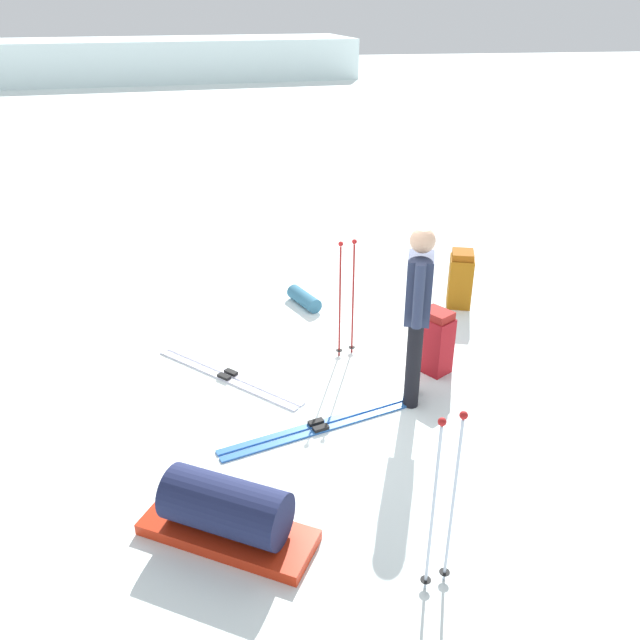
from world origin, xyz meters
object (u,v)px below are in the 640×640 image
at_px(ski_pair_near, 318,427).
at_px(ski_poles_planted_far, 347,293).
at_px(skier_standing, 418,308).
at_px(ski_pair_far, 228,376).
at_px(backpack_bright, 435,342).
at_px(sleeping_mat_rolled, 304,299).
at_px(backpack_large_dark, 460,279).
at_px(ski_poles_planted_near, 444,496).
at_px(gear_sled, 226,513).

bearing_deg(ski_pair_near, ski_poles_planted_far, 69.33).
relative_size(skier_standing, ski_pair_far, 1.20).
xyz_separation_m(ski_pair_near, backpack_bright, (1.30, 0.81, 0.32)).
height_order(skier_standing, sleeping_mat_rolled, skier_standing).
xyz_separation_m(backpack_large_dark, backpack_bright, (-0.79, -1.46, -0.01)).
relative_size(skier_standing, ski_poles_planted_near, 1.28).
distance_m(backpack_bright, ski_poles_planted_near, 2.74).
distance_m(skier_standing, ski_poles_planted_near, 2.16).
relative_size(backpack_large_dark, ski_poles_planted_far, 0.55).
bearing_deg(gear_sled, backpack_large_dark, 49.88).
height_order(ski_pair_far, ski_poles_planted_far, ski_poles_planted_far).
bearing_deg(ski_poles_planted_near, ski_poles_planted_far, 90.45).
xyz_separation_m(ski_pair_near, gear_sled, (-0.82, -1.17, 0.21)).
xyz_separation_m(gear_sled, sleeping_mat_rolled, (1.01, 3.72, -0.13)).
bearing_deg(gear_sled, skier_standing, 40.62).
distance_m(ski_pair_near, gear_sled, 1.45).
height_order(ski_poles_planted_far, gear_sled, ski_poles_planted_far).
height_order(backpack_large_dark, sleeping_mat_rolled, backpack_large_dark).
height_order(ski_poles_planted_near, ski_poles_planted_far, ski_poles_planted_near).
height_order(ski_pair_far, gear_sled, gear_sled).
distance_m(ski_pair_far, gear_sled, 2.16).
distance_m(ski_pair_near, sleeping_mat_rolled, 2.55).
height_order(ski_pair_far, ski_poles_planted_near, ski_poles_planted_near).
xyz_separation_m(skier_standing, ski_pair_near, (-0.94, -0.33, -0.94)).
bearing_deg(ski_poles_planted_far, backpack_bright, -29.40).
bearing_deg(ski_pair_near, gear_sled, -124.85).
bearing_deg(skier_standing, backpack_large_dark, 59.36).
height_order(backpack_bright, ski_poles_planted_far, ski_poles_planted_far).
bearing_deg(ski_poles_planted_near, skier_standing, 78.35).
relative_size(skier_standing, ski_poles_planted_far, 1.32).
height_order(skier_standing, ski_poles_planted_far, skier_standing).
bearing_deg(ski_poles_planted_near, gear_sled, 155.64).
relative_size(ski_pair_near, ski_poles_planted_near, 1.37).
bearing_deg(ski_poles_planted_far, ski_pair_far, -166.80).
xyz_separation_m(skier_standing, ski_pair_far, (-1.72, 0.65, -0.94)).
height_order(skier_standing, gear_sled, skier_standing).
relative_size(ski_poles_planted_far, gear_sled, 0.98).
distance_m(ski_pair_far, ski_poles_planted_far, 1.47).
bearing_deg(backpack_bright, skier_standing, -127.15).
bearing_deg(gear_sled, ski_pair_near, 55.15).
distance_m(backpack_bright, sleeping_mat_rolled, 2.07).
relative_size(skier_standing, backpack_bright, 2.52).
distance_m(backpack_large_dark, ski_poles_planted_far, 1.93).
bearing_deg(ski_poles_planted_near, sleeping_mat_rolled, 94.08).
relative_size(ski_pair_near, ski_pair_far, 1.28).
height_order(backpack_large_dark, backpack_bright, backpack_large_dark).
height_order(ski_poles_planted_near, sleeping_mat_rolled, ski_poles_planted_near).
bearing_deg(ski_pair_near, backpack_bright, 31.94).
distance_m(backpack_bright, ski_poles_planted_far, 1.02).
bearing_deg(ski_pair_far, backpack_large_dark, 24.33).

